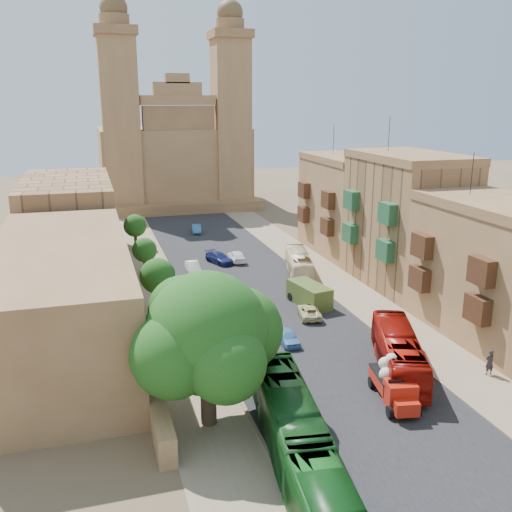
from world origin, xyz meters
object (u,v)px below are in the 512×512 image
bus_green_south (322,503)px  olive_pickup (309,295)px  red_truck (394,383)px  pedestrian_c (398,319)px  car_white_b (236,256)px  pedestrian_a (490,362)px  car_blue_b (197,229)px  bus_cream_east (299,263)px  church (174,153)px  bus_red_east (398,353)px  car_blue_a (287,336)px  car_white_a (193,267)px  street_tree_d (135,226)px  street_tree_c (144,250)px  car_dkblue (219,258)px  car_cream (309,311)px  street_tree_b (158,276)px  ficus_tree (208,337)px  street_tree_a (178,329)px  bus_green_north (288,414)px

bus_green_south → olive_pickup: bearing=76.0°
red_truck → pedestrian_c: (6.68, 11.03, -0.53)m
car_white_b → pedestrian_a: 35.09m
pedestrian_c → car_blue_b: bearing=-155.2°
bus_cream_east → red_truck: bearing=95.8°
church → bus_red_east: church is taller
car_blue_a → car_white_a: (-3.72, 21.52, 0.04)m
street_tree_d → olive_pickup: bearing=-62.1°
red_truck → car_blue_a: 11.24m
street_tree_c → car_dkblue: 9.47m
car_white_a → pedestrian_c: (13.96, -21.13, 0.18)m
bus_cream_east → car_cream: 13.05m
street_tree_b → bus_green_south: (3.50, -30.36, -1.85)m
bus_green_south → bus_cream_east: size_ratio=1.17×
ficus_tree → street_tree_b: ficus_tree is taller
olive_pickup → car_dkblue: size_ratio=1.22×
bus_red_east → car_dkblue: (-5.95, 31.39, -0.89)m
car_blue_a → street_tree_d: bearing=104.6°
bus_green_south → car_white_b: bus_green_south is taller
car_white_b → bus_green_south: bearing=81.3°
car_cream → car_white_b: (-1.68, 19.62, 0.14)m
street_tree_c → car_blue_a: (9.00, -22.27, -2.23)m
pedestrian_c → street_tree_c: bearing=-127.5°
street_tree_a → pedestrian_c: bearing=6.3°
street_tree_c → pedestrian_c: bearing=-48.7°
car_white_a → bus_cream_east: bearing=-20.4°
bus_green_north → car_blue_b: size_ratio=3.24×
car_dkblue → pedestrian_c: 26.08m
bus_green_south → ficus_tree: bearing=112.3°
bus_green_south → bus_cream_east: bus_green_south is taller
street_tree_d → car_white_b: street_tree_d is taller
bus_green_north → pedestrian_c: bearing=49.5°
church → street_tree_d: 32.84m
car_white_a → car_blue_b: car_white_a is taller
street_tree_c → pedestrian_a: (20.99, -31.49, -1.85)m
bus_cream_east → car_cream: size_ratio=2.40×
bus_green_south → car_blue_a: size_ratio=3.24×
bus_green_south → car_blue_a: 20.86m
car_cream → car_dkblue: size_ratio=0.90×
street_tree_d → pedestrian_c: 39.02m
street_tree_c → bus_green_south: (3.50, -42.36, -1.27)m
bus_green_south → bus_green_north: bus_green_north is taller
street_tree_b → bus_cream_east: bearing=23.1°
bus_green_north → bus_cream_east: 32.36m
car_blue_a → car_cream: (3.81, 4.83, -0.04)m
red_truck → olive_pickup: (1.45, 18.51, -0.32)m
bus_green_south → pedestrian_c: bearing=59.0°
olive_pickup → pedestrian_a: bearing=-67.8°
bus_cream_east → bus_red_east: bearing=100.1°
red_truck → car_white_a: size_ratio=1.44×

